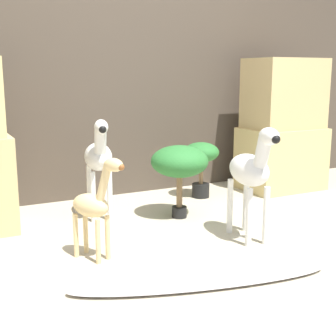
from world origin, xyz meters
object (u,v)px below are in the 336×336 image
at_px(giraffe_figurine, 94,204).
at_px(surfboard, 200,278).
at_px(potted_palm_back, 201,158).
at_px(zebra_right, 251,170).
at_px(zebra_left, 99,157).
at_px(potted_palm_front, 180,163).

height_order(giraffe_figurine, surfboard, giraffe_figurine).
distance_m(potted_palm_back, surfboard, 1.73).
bearing_deg(zebra_right, surfboard, -146.31).
bearing_deg(zebra_left, potted_palm_front, -27.06).
distance_m(zebra_left, potted_palm_front, 0.59).
distance_m(giraffe_figurine, potted_palm_front, 0.95).
height_order(potted_palm_front, potted_palm_back, potted_palm_front).
xyz_separation_m(zebra_left, surfboard, (0.10, -1.29, -0.44)).
relative_size(zebra_right, surfboard, 0.54).
distance_m(zebra_right, zebra_left, 1.13).
height_order(zebra_left, surfboard, zebra_left).
xyz_separation_m(giraffe_figurine, potted_palm_back, (1.25, 0.92, 0.01)).
height_order(potted_palm_front, surfboard, potted_palm_front).
height_order(zebra_left, giraffe_figurine, zebra_left).
relative_size(zebra_right, giraffe_figurine, 1.23).
bearing_deg(potted_palm_front, zebra_left, 152.94).
distance_m(zebra_right, giraffe_figurine, 1.00).
bearing_deg(surfboard, potted_palm_front, 67.35).
xyz_separation_m(zebra_right, zebra_left, (-0.70, 0.89, 0.00)).
bearing_deg(giraffe_figurine, zebra_right, -7.84).
relative_size(giraffe_figurine, potted_palm_back, 1.27).
height_order(zebra_right, surfboard, zebra_right).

